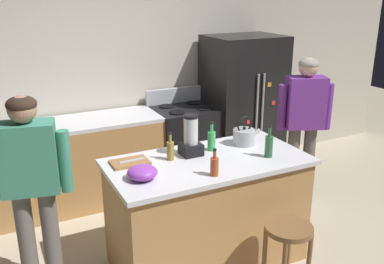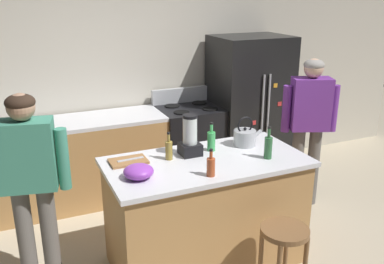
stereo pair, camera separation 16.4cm
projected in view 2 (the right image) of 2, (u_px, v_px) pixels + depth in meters
name	position (u px, v px, depth m)	size (l,w,h in m)	color
ground_plane	(205.00, 259.00, 3.80)	(14.00, 14.00, 0.00)	beige
back_wall	(137.00, 72.00, 5.06)	(8.00, 0.10, 2.70)	beige
kitchen_island	(206.00, 211.00, 3.65)	(1.66, 0.84, 0.96)	#B7844C
back_counter_run	(80.00, 162.00, 4.69)	(2.00, 0.64, 0.96)	#B7844C
refrigerator	(249.00, 108.00, 5.32)	(0.90, 0.73, 1.76)	black
stove_range	(191.00, 145.00, 5.16)	(0.76, 0.65, 1.14)	black
person_by_island_left	(30.00, 176.00, 3.16)	(0.60, 0.30, 1.60)	#66605B
person_by_sink_right	(309.00, 119.00, 4.50)	(0.58, 0.35, 1.63)	#66605B
bar_stool	(284.00, 245.00, 3.16)	(0.36, 0.36, 0.63)	brown
blender_appliance	(190.00, 138.00, 3.56)	(0.17, 0.17, 0.35)	black
bottle_soda	(211.00, 140.00, 3.67)	(0.07, 0.07, 0.26)	#3FB259
bottle_vinegar	(169.00, 150.00, 3.48)	(0.06, 0.06, 0.24)	olive
bottle_cooking_sauce	(211.00, 166.00, 3.18)	(0.06, 0.06, 0.22)	#B24C26
bottle_olive_oil	(268.00, 147.00, 3.50)	(0.07, 0.07, 0.28)	#2D6638
mixing_bowl	(139.00, 171.00, 3.15)	(0.23, 0.23, 0.10)	purple
tea_kettle	(245.00, 137.00, 3.80)	(0.28, 0.20, 0.27)	#B7BABF
cutting_board	(128.00, 161.00, 3.45)	(0.30, 0.20, 0.02)	#9E6B3D
chef_knife	(131.00, 159.00, 3.45)	(0.22, 0.03, 0.01)	#B7BABF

